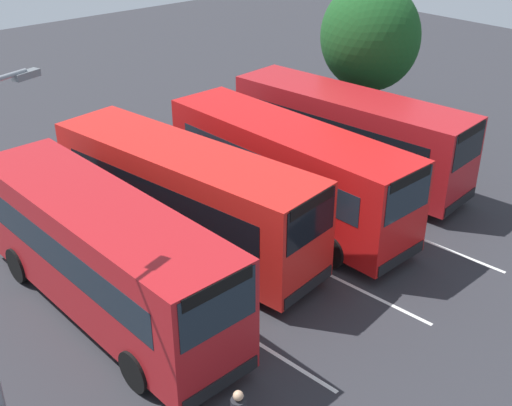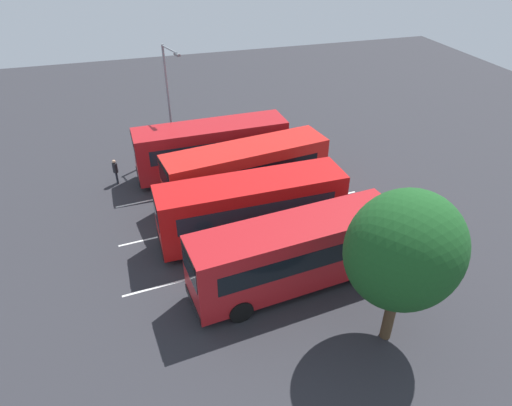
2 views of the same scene
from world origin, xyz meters
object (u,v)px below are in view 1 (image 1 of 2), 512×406
at_px(bus_center_left, 185,195).
at_px(bus_far_left, 103,253).
at_px(depot_tree, 370,37).
at_px(bus_far_right, 349,133).
at_px(bus_center_right, 288,170).

bearing_deg(bus_center_left, bus_far_left, -78.80).
bearing_deg(depot_tree, bus_center_left, -77.39).
xyz_separation_m(bus_center_left, bus_far_right, (-0.09, 7.77, 0.00)).
bearing_deg(bus_center_right, bus_far_right, 100.25).
xyz_separation_m(bus_center_right, depot_tree, (-3.38, 8.03, 2.61)).
bearing_deg(bus_far_right, bus_center_right, -84.65).
relative_size(bus_far_left, bus_center_left, 0.98).
distance_m(bus_far_left, bus_far_right, 11.48).
bearing_deg(depot_tree, bus_center_right, -67.19).
distance_m(bus_center_right, depot_tree, 9.09).
relative_size(bus_far_left, bus_center_right, 1.00).
distance_m(bus_center_left, bus_center_right, 3.79).
height_order(bus_far_left, bus_center_right, same).
relative_size(bus_center_left, bus_far_right, 1.00).
bearing_deg(bus_center_left, bus_center_right, 70.15).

